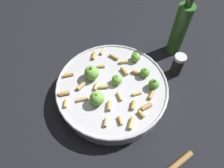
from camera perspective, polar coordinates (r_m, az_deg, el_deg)
The scene contains 4 objects.
ground_plane at distance 0.67m, azimuth -0.00°, elevation -3.14°, with size 2.40×2.40×0.00m, color black.
cooking_pan at distance 0.64m, azimuth 0.01°, elevation -1.57°, with size 0.35×0.35×0.11m.
pepper_shaker at distance 0.72m, azimuth 17.96°, elevation 5.12°, with size 0.04×0.04×0.09m.
olive_oil_bottle at distance 0.76m, azimuth 18.58°, elevation 14.55°, with size 0.05×0.05×0.24m.
Camera 1 is at (0.27, 0.21, 0.58)m, focal length 32.46 mm.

